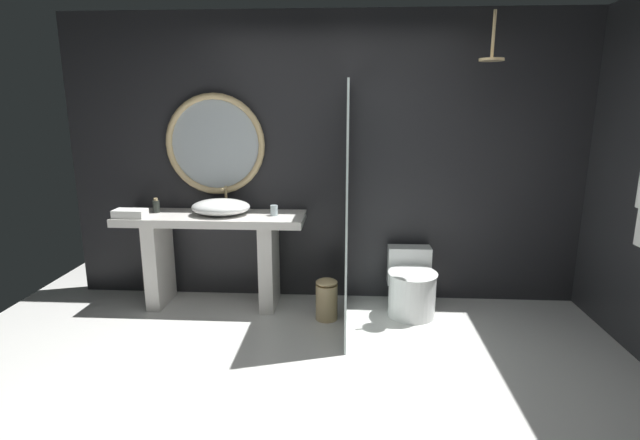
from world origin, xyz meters
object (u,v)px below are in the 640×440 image
at_px(soap_dispenser, 156,206).
at_px(toilet, 411,286).
at_px(waste_bin, 327,299).
at_px(round_wall_mirror, 215,144).
at_px(rain_shower_head, 492,54).
at_px(folded_hand_towel, 130,213).
at_px(tumbler_cup, 274,210).
at_px(vessel_sink, 221,207).

relative_size(soap_dispenser, toilet, 0.22).
xyz_separation_m(toilet, waste_bin, (-0.74, -0.19, -0.06)).
bearing_deg(round_wall_mirror, rain_shower_head, -9.11).
xyz_separation_m(rain_shower_head, waste_bin, (-1.26, -0.13, -2.00)).
height_order(toilet, folded_hand_towel, folded_hand_towel).
height_order(tumbler_cup, toilet, tumbler_cup).
xyz_separation_m(tumbler_cup, waste_bin, (0.48, -0.25, -0.71)).
distance_m(toilet, folded_hand_towel, 2.53).
xyz_separation_m(waste_bin, folded_hand_towel, (-1.71, 0.10, 0.70)).
height_order(soap_dispenser, round_wall_mirror, round_wall_mirror).
distance_m(round_wall_mirror, rain_shower_head, 2.45).
relative_size(round_wall_mirror, waste_bin, 2.52).
bearing_deg(rain_shower_head, toilet, 173.61).
bearing_deg(rain_shower_head, tumbler_cup, 175.97).
xyz_separation_m(rain_shower_head, toilet, (-0.53, 0.06, -1.93)).
relative_size(vessel_sink, rain_shower_head, 1.39).
relative_size(vessel_sink, tumbler_cup, 5.59).
xyz_separation_m(round_wall_mirror, folded_hand_towel, (-0.67, -0.39, -0.56)).
bearing_deg(waste_bin, tumbler_cup, 152.27).
distance_m(soap_dispenser, toilet, 2.39).
relative_size(rain_shower_head, toilet, 0.61).
xyz_separation_m(soap_dispenser, folded_hand_towel, (-0.15, -0.21, -0.02)).
height_order(round_wall_mirror, rain_shower_head, rain_shower_head).
xyz_separation_m(vessel_sink, round_wall_mirror, (-0.09, 0.24, 0.53)).
height_order(soap_dispenser, rain_shower_head, rain_shower_head).
distance_m(vessel_sink, waste_bin, 1.23).
bearing_deg(rain_shower_head, folded_hand_towel, -179.51).
bearing_deg(waste_bin, soap_dispenser, 168.80).
bearing_deg(round_wall_mirror, waste_bin, -25.53).
height_order(vessel_sink, waste_bin, vessel_sink).
height_order(rain_shower_head, waste_bin, rain_shower_head).
bearing_deg(folded_hand_towel, round_wall_mirror, 30.66).
height_order(tumbler_cup, rain_shower_head, rain_shower_head).
relative_size(waste_bin, folded_hand_towel, 1.34).
height_order(round_wall_mirror, waste_bin, round_wall_mirror).
relative_size(toilet, folded_hand_towel, 2.23).
distance_m(round_wall_mirror, toilet, 2.17).
bearing_deg(waste_bin, toilet, 14.22).
bearing_deg(soap_dispenser, round_wall_mirror, 20.13).
bearing_deg(folded_hand_towel, soap_dispenser, 53.73).
distance_m(round_wall_mirror, waste_bin, 1.71).
height_order(rain_shower_head, toilet, rain_shower_head).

